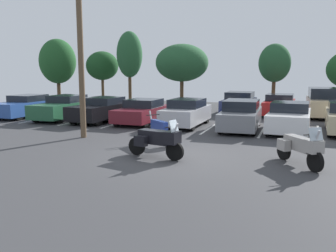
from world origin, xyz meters
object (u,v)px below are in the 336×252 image
car_silver (186,113)px  car_far_red (279,105)px  car_white (289,118)px  motorcycle_touring (157,140)px  motorcycle_third (159,131)px  car_far_tan (323,103)px  car_grey (241,115)px  car_maroon (142,112)px  motorcycle_second (300,147)px  car_blue (27,106)px  car_black (101,110)px  car_far_navy (239,103)px  utility_pole (80,38)px  car_green (64,108)px

car_silver → car_far_red: bearing=55.4°
car_white → motorcycle_touring: bearing=-119.9°
motorcycle_third → car_far_tan: 13.74m
motorcycle_touring → car_silver: (-1.18, 7.36, 0.07)m
car_far_red → motorcycle_third: bearing=-109.8°
car_grey → car_far_red: 6.91m
car_maroon → car_grey: bearing=-3.7°
motorcycle_second → car_blue: (-16.95, 7.00, 0.07)m
motorcycle_touring → car_black: bearing=131.6°
motorcycle_third → car_black: car_black is taller
motorcycle_touring → car_maroon: (-3.95, 7.61, 0.01)m
car_silver → car_far_navy: 6.97m
car_far_red → car_far_navy: bearing=177.6°
car_far_tan → utility_pole: utility_pole is taller
motorcycle_touring → utility_pole: 6.51m
car_green → car_silver: size_ratio=1.14×
car_maroon → car_far_tan: (10.05, 6.53, 0.27)m
car_blue → motorcycle_second: bearing=-22.5°
car_grey → car_far_navy: size_ratio=1.04×
motorcycle_second → car_maroon: car_maroon is taller
motorcycle_third → car_grey: car_grey is taller
motorcycle_third → car_far_red: size_ratio=0.39×
motorcycle_second → car_blue: size_ratio=0.40×
car_green → car_far_red: 14.21m
car_grey → car_far_red: size_ratio=1.08×
car_green → utility_pole: 7.75m
car_blue → car_far_navy: (12.90, 6.51, 0.04)m
car_silver → utility_pole: (-3.46, -4.84, 3.73)m
car_silver → car_far_tan: (7.28, 6.77, 0.20)m
car_green → car_far_red: size_ratio=1.10×
car_far_red → utility_pole: 14.48m
motorcycle_third → car_far_tan: size_ratio=0.36×
car_black → car_silver: bearing=0.2°
car_silver → car_green: bearing=179.1°
car_far_red → car_white: bearing=-83.0°
motorcycle_third → car_blue: bearing=155.1°
motorcycle_touring → car_maroon: motorcycle_touring is taller
motorcycle_touring → car_green: size_ratio=0.46×
utility_pole → car_green: bearing=132.9°
motorcycle_touring → motorcycle_third: motorcycle_touring is taller
motorcycle_touring → car_far_tan: bearing=66.7°
motorcycle_touring → car_far_red: (3.38, 13.97, 0.05)m
car_green → car_grey: size_ratio=1.02×
motorcycle_touring → car_far_tan: 15.40m
motorcycle_touring → car_silver: bearing=99.1°
car_far_navy → utility_pole: bearing=-114.6°
car_green → car_maroon: 5.32m
motorcycle_third → car_white: (5.03, 5.03, 0.15)m
car_blue → car_white: (16.44, -0.26, 0.01)m
car_silver → car_white: size_ratio=0.92×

